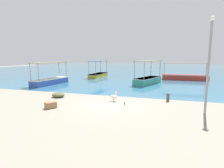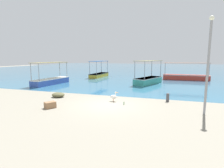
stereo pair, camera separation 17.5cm
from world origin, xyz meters
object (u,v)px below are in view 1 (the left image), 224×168
fishing_boat_center (50,80)px  pelican (114,97)px  fishing_boat_far_left (148,79)px  mooring_bollard (168,97)px  fishing_boat_outer (185,76)px  lamp_post (209,61)px  net_pile (58,95)px  cargo_crate (51,105)px  glass_bottle (125,103)px  fishing_boat_near_right (98,74)px

fishing_boat_center → pelican: (10.45, -6.19, -0.19)m
fishing_boat_far_left → mooring_bollard: 9.63m
fishing_boat_outer → pelican: (-6.86, -16.82, -0.18)m
fishing_boat_far_left → fishing_boat_center: 12.83m
pelican → lamp_post: bearing=-13.0°
mooring_bollard → net_pile: bearing=-172.8°
mooring_bollard → cargo_crate: bearing=-151.2°
fishing_boat_far_left → lamp_post: (4.60, -11.91, 2.66)m
cargo_crate → glass_bottle: bearing=26.5°
fishing_boat_outer → pelican: size_ratio=8.54×
fishing_boat_outer → fishing_boat_center: bearing=-148.5°
fishing_boat_near_right → mooring_bollard: fishing_boat_near_right is taller
fishing_boat_center → pelican: fishing_boat_center is taller
fishing_boat_near_right → glass_bottle: (8.72, -17.11, -0.43)m
lamp_post → net_pile: bearing=172.8°
lamp_post → net_pile: 11.86m
glass_bottle → fishing_boat_outer: bearing=71.6°
fishing_boat_near_right → pelican: bearing=-64.8°
net_pile → cargo_crate: 3.43m
fishing_boat_far_left → net_pile: (-6.77, -10.47, -0.40)m
net_pile → fishing_boat_center: bearing=130.7°
fishing_boat_outer → mooring_bollard: (-2.75, -15.65, -0.18)m
net_pile → cargo_crate: bearing=-64.6°
fishing_boat_outer → cargo_crate: bearing=-117.8°
fishing_boat_center → lamp_post: size_ratio=0.98×
fishing_boat_outer → cargo_crate: (-10.52, -19.92, -0.34)m
fishing_boat_far_left → pelican: fishing_boat_far_left is taller
lamp_post → net_pile: (-11.37, 1.44, -3.06)m
pelican → net_pile: size_ratio=0.71×
mooring_bollard → cargo_crate: mooring_bollard is taller
fishing_boat_center → fishing_boat_near_right: bearing=74.8°
fishing_boat_center → mooring_bollard: bearing=-19.0°
glass_bottle → pelican: bearing=143.2°
fishing_boat_center → cargo_crate: 11.52m
fishing_boat_near_right → fishing_boat_outer: fishing_boat_near_right is taller
fishing_boat_center → net_pile: fishing_boat_center is taller
lamp_post → glass_bottle: size_ratio=21.51×
fishing_boat_near_right → cargo_crate: 19.87m
mooring_bollard → glass_bottle: bearing=-147.9°
lamp_post → mooring_bollard: size_ratio=8.27×
fishing_boat_near_right → net_pile: (2.57, -16.35, -0.33)m
pelican → mooring_bollard: size_ratio=1.15×
fishing_boat_outer → net_pile: size_ratio=6.02×
glass_bottle → cargo_crate: bearing=-153.5°
fishing_boat_far_left → fishing_boat_outer: (5.22, 6.35, -0.05)m
pelican → cargo_crate: 4.80m
mooring_bollard → fishing_boat_far_left: bearing=104.8°
cargo_crate → fishing_boat_outer: bearing=62.2°
fishing_boat_near_right → lamp_post: size_ratio=0.96×
fishing_boat_center → glass_bottle: 13.43m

